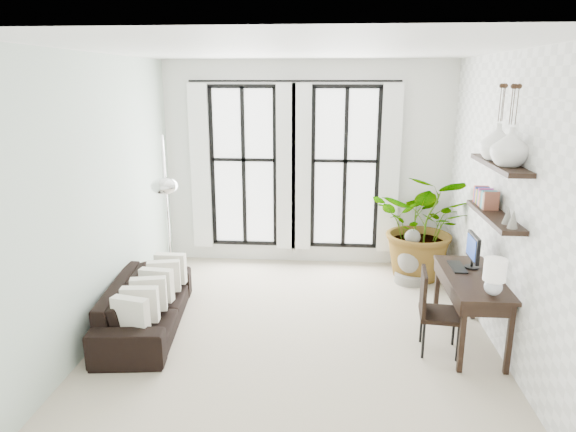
# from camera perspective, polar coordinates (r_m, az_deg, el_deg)

# --- Properties ---
(floor) EXTENTS (5.00, 5.00, 0.00)m
(floor) POSITION_cam_1_polar(r_m,az_deg,el_deg) (6.24, 0.91, -12.81)
(floor) COLOR #B9AB93
(floor) RESTS_ON ground
(ceiling) EXTENTS (5.00, 5.00, 0.00)m
(ceiling) POSITION_cam_1_polar(r_m,az_deg,el_deg) (5.52, 1.05, 18.02)
(ceiling) COLOR white
(ceiling) RESTS_ON wall_back
(wall_left) EXTENTS (0.00, 5.00, 5.00)m
(wall_left) POSITION_cam_1_polar(r_m,az_deg,el_deg) (6.23, -20.18, 1.93)
(wall_left) COLOR silver
(wall_left) RESTS_ON floor
(wall_right) EXTENTS (0.00, 5.00, 5.00)m
(wall_right) POSITION_cam_1_polar(r_m,az_deg,el_deg) (5.97, 23.07, 1.12)
(wall_right) COLOR white
(wall_right) RESTS_ON floor
(wall_back) EXTENTS (4.50, 0.00, 4.50)m
(wall_back) POSITION_cam_1_polar(r_m,az_deg,el_deg) (8.12, 2.11, 5.71)
(wall_back) COLOR white
(wall_back) RESTS_ON floor
(windows) EXTENTS (3.26, 0.13, 2.65)m
(windows) POSITION_cam_1_polar(r_m,az_deg,el_deg) (8.07, 0.65, 5.37)
(windows) COLOR white
(windows) RESTS_ON wall_back
(wall_shelves) EXTENTS (0.25, 1.30, 0.60)m
(wall_shelves) POSITION_cam_1_polar(r_m,az_deg,el_deg) (5.85, 22.04, 2.25)
(wall_shelves) COLOR black
(wall_shelves) RESTS_ON wall_right
(sofa) EXTENTS (1.01, 2.09, 0.59)m
(sofa) POSITION_cam_1_polar(r_m,az_deg,el_deg) (6.44, -15.51, -9.52)
(sofa) COLOR black
(sofa) RESTS_ON floor
(throw_pillows) EXTENTS (0.40, 1.52, 0.40)m
(throw_pillows) POSITION_cam_1_polar(r_m,az_deg,el_deg) (6.33, -14.78, -7.89)
(throw_pillows) COLOR beige
(throw_pillows) RESTS_ON sofa
(plant) EXTENTS (1.82, 1.71, 1.62)m
(plant) POSITION_cam_1_polar(r_m,az_deg,el_deg) (7.84, 14.92, -1.06)
(plant) COLOR #2D7228
(plant) RESTS_ON floor
(desk) EXTENTS (0.58, 1.37, 1.20)m
(desk) POSITION_cam_1_polar(r_m,az_deg,el_deg) (6.01, 19.85, -7.02)
(desk) COLOR black
(desk) RESTS_ON floor
(desk_chair) EXTENTS (0.49, 0.49, 0.93)m
(desk_chair) POSITION_cam_1_polar(r_m,az_deg,el_deg) (5.84, 15.81, -9.62)
(desk_chair) COLOR black
(desk_chair) RESTS_ON floor
(arc_lamp) EXTENTS (0.72, 1.59, 2.26)m
(arc_lamp) POSITION_cam_1_polar(r_m,az_deg,el_deg) (6.60, -13.57, 4.48)
(arc_lamp) COLOR silver
(arc_lamp) RESTS_ON floor
(buddha) EXTENTS (0.45, 0.45, 0.81)m
(buddha) POSITION_cam_1_polar(r_m,az_deg,el_deg) (7.74, 13.51, -4.82)
(buddha) COLOR gray
(buddha) RESTS_ON floor
(vase_a) EXTENTS (0.37, 0.37, 0.38)m
(vase_a) POSITION_cam_1_polar(r_m,az_deg,el_deg) (5.50, 23.46, 7.06)
(vase_a) COLOR white
(vase_a) RESTS_ON shelf_upper
(vase_b) EXTENTS (0.37, 0.37, 0.38)m
(vase_b) POSITION_cam_1_polar(r_m,az_deg,el_deg) (5.88, 22.24, 7.62)
(vase_b) COLOR white
(vase_b) RESTS_ON shelf_upper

